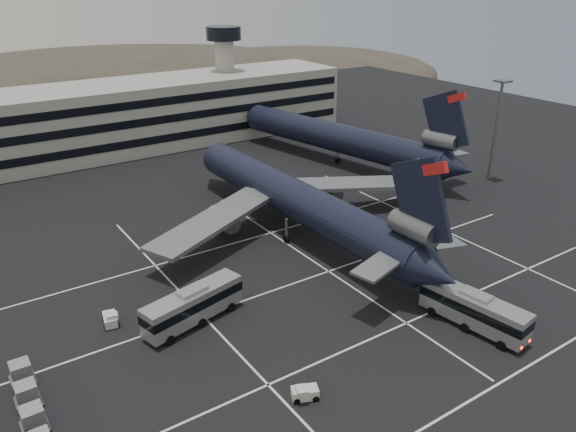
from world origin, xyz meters
The scene contains 11 objects.
ground centered at (0.00, 0.00, 0.00)m, with size 260.00×260.00×0.00m, color black.
lane_markings centered at (0.95, 0.72, 0.01)m, with size 90.00×55.62×0.01m.
terminal centered at (-2.95, 71.14, 6.93)m, with size 125.00×26.00×24.00m.
hills centered at (17.99, 170.00, -12.07)m, with size 352.00×180.00×44.00m.
lightpole_right centered at (58.00, 15.00, 11.82)m, with size 2.40×2.40×18.28m.
trijet_main centered at (15.33, 15.54, 5.25)m, with size 47.45×57.53×18.08m.
trijet_far centered at (41.04, 37.41, 5.43)m, with size 20.35×57.40×18.08m.
bus_near centered at (17.36, -14.46, 2.33)m, with size 4.54×12.34×4.26m.
bus_far centered at (-7.32, 3.23, 2.34)m, with size 12.43×5.56×4.28m.
tug_a centered at (-15.13, 7.94, 0.70)m, with size 1.92×2.69×1.57m.
tug_b centered at (-4.10, -13.41, 0.68)m, with size 2.74×2.25×1.53m.
Camera 1 is at (-27.80, -45.72, 35.64)m, focal length 35.00 mm.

